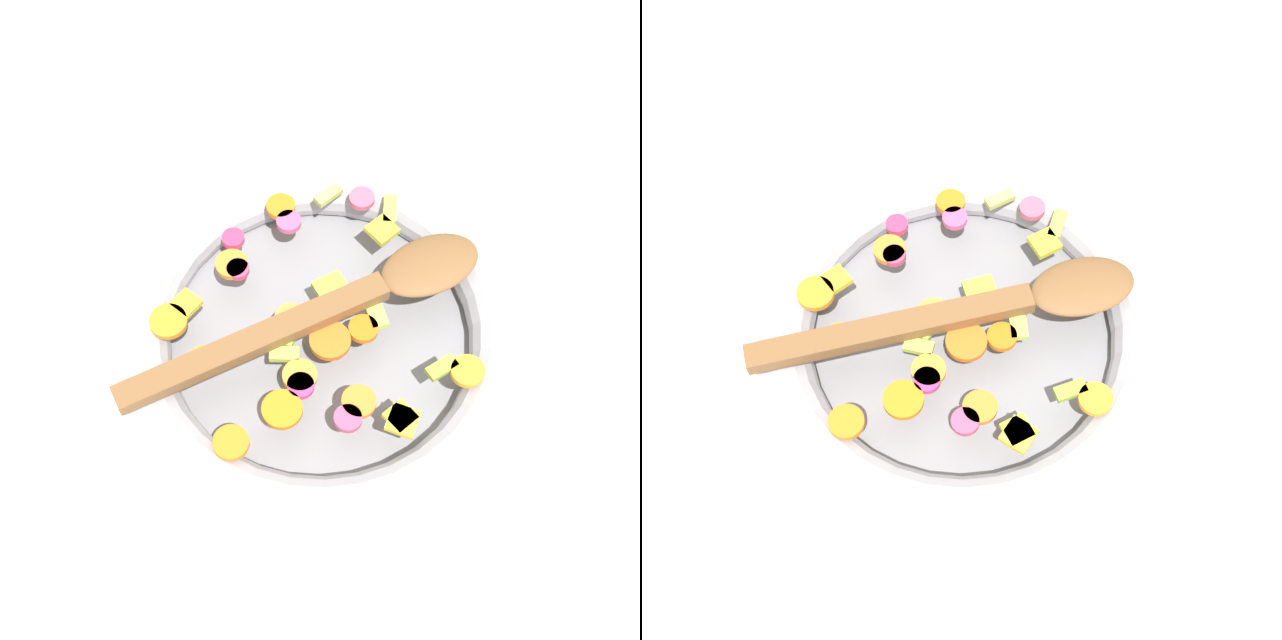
{
  "view_description": "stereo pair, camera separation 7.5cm",
  "coord_description": "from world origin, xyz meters",
  "views": [
    {
      "loc": [
        -0.01,
        -0.35,
        0.72
      ],
      "look_at": [
        0.0,
        0.0,
        0.05
      ],
      "focal_mm": 50.0,
      "sensor_mm": 36.0,
      "label": 1
    },
    {
      "loc": [
        0.07,
        -0.35,
        0.72
      ],
      "look_at": [
        0.0,
        0.0,
        0.05
      ],
      "focal_mm": 50.0,
      "sensor_mm": 36.0,
      "label": 2
    }
  ],
  "objects": [
    {
      "name": "ground_plane",
      "position": [
        0.0,
        0.0,
        0.0
      ],
      "size": [
        4.0,
        4.0,
        0.0
      ],
      "primitive_type": "plane",
      "color": "silver"
    },
    {
      "name": "skillet",
      "position": [
        0.0,
        0.0,
        0.02
      ],
      "size": [
        0.36,
        0.36,
        0.05
      ],
      "color": "slate",
      "rests_on": "ground_plane"
    },
    {
      "name": "chopped_vegetables",
      "position": [
        -0.01,
        -0.01,
        0.05
      ],
      "size": [
        0.29,
        0.27,
        0.01
      ],
      "color": "orange",
      "rests_on": "skillet"
    },
    {
      "name": "wooden_spoon",
      "position": [
        0.02,
        0.01,
        0.06
      ],
      "size": [
        0.32,
        0.17,
        0.01
      ],
      "color": "brown",
      "rests_on": "chopped_vegetables"
    }
  ]
}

